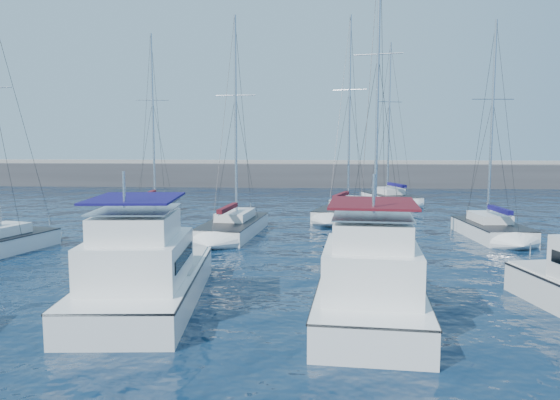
# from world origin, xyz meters

# --- Properties ---
(ground) EXTENTS (220.00, 220.00, 0.00)m
(ground) POSITION_xyz_m (0.00, 0.00, 0.00)
(ground) COLOR black
(ground) RESTS_ON ground
(breakwater) EXTENTS (160.00, 6.00, 4.45)m
(breakwater) POSITION_xyz_m (0.00, 52.00, 1.05)
(breakwater) COLOR #424244
(breakwater) RESTS_ON ground
(motor_yacht_port_inner) EXTENTS (4.69, 10.22, 4.69)m
(motor_yacht_port_inner) POSITION_xyz_m (-5.30, -0.86, 1.13)
(motor_yacht_port_inner) COLOR white
(motor_yacht_port_inner) RESTS_ON ground
(motor_yacht_stbd_inner) EXTENTS (4.53, 9.60, 4.69)m
(motor_yacht_stbd_inner) POSITION_xyz_m (3.13, -1.84, 1.13)
(motor_yacht_stbd_inner) COLOR white
(motor_yacht_stbd_inner) RESTS_ON ground
(sailboat_mid_b) EXTENTS (3.99, 8.88, 14.70)m
(sailboat_mid_b) POSITION_xyz_m (-4.15, 14.79, 0.52)
(sailboat_mid_b) COLOR white
(sailboat_mid_b) RESTS_ON ground
(sailboat_mid_d) EXTENTS (5.17, 8.57, 17.85)m
(sailboat_mid_d) POSITION_xyz_m (4.51, 10.24, 0.56)
(sailboat_mid_d) COLOR silver
(sailboat_mid_d) RESTS_ON ground
(sailboat_mid_e) EXTENTS (3.57, 7.07, 14.15)m
(sailboat_mid_e) POSITION_xyz_m (12.60, 14.71, 0.53)
(sailboat_mid_e) COLOR white
(sailboat_mid_e) RESTS_ON ground
(sailboat_back_a) EXTENTS (3.91, 9.22, 15.20)m
(sailboat_back_a) POSITION_xyz_m (-12.07, 23.26, 0.52)
(sailboat_back_a) COLOR white
(sailboat_back_a) RESTS_ON ground
(sailboat_back_b) EXTENTS (5.67, 9.43, 16.46)m
(sailboat_back_b) POSITION_xyz_m (3.74, 23.30, 0.53)
(sailboat_back_b) COLOR silver
(sailboat_back_b) RESTS_ON ground
(sailboat_back_c) EXTENTS (5.25, 8.04, 15.83)m
(sailboat_back_c) POSITION_xyz_m (8.64, 32.50, 0.54)
(sailboat_back_c) COLOR white
(sailboat_back_c) RESTS_ON ground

